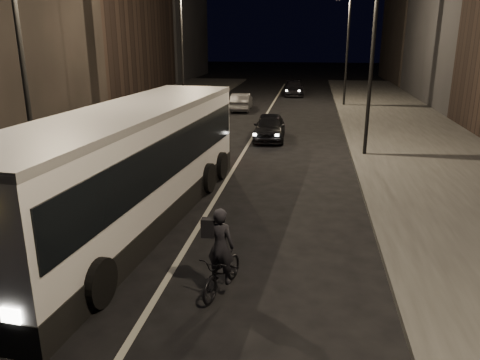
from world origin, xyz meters
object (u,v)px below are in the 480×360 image
at_px(streetlight_left_near, 27,35).
at_px(cyclist_on_bicycle, 222,264).
at_px(city_bus, 131,162).
at_px(car_far, 294,88).
at_px(streetlight_right_mid, 368,35).
at_px(streetlight_right_far, 345,35).
at_px(streetlight_left_far, 185,35).
at_px(car_mid, 241,102).
at_px(car_near, 269,127).

height_order(streetlight_left_near, cyclist_on_bicycle, streetlight_left_near).
bearing_deg(city_bus, car_far, 88.57).
distance_m(streetlight_right_mid, streetlight_right_far, 16.00).
height_order(streetlight_left_far, cyclist_on_bicycle, streetlight_left_far).
distance_m(cyclist_on_bicycle, car_mid, 25.66).
distance_m(streetlight_right_mid, streetlight_left_far, 14.62).
relative_size(car_near, car_mid, 1.03).
height_order(car_near, car_mid, car_near).
xyz_separation_m(streetlight_right_far, car_mid, (-7.34, -3.12, -4.72)).
xyz_separation_m(streetlight_right_far, city_bus, (-7.33, -24.96, -3.52)).
distance_m(streetlight_left_near, car_near, 13.63).
bearing_deg(city_bus, streetlight_left_far, 104.77).
xyz_separation_m(streetlight_right_mid, car_near, (-4.38, 3.15, -4.68)).
relative_size(streetlight_right_far, streetlight_left_near, 1.00).
distance_m(city_bus, car_mid, 21.87).
xyz_separation_m(streetlight_left_far, cyclist_on_bicycle, (6.69, -22.55, -4.69)).
height_order(streetlight_left_far, city_bus, streetlight_left_far).
distance_m(streetlight_right_far, streetlight_left_near, 26.26).
bearing_deg(cyclist_on_bicycle, car_near, 106.48).
distance_m(car_near, car_far, 19.41).
relative_size(streetlight_right_far, cyclist_on_bicycle, 4.06).
bearing_deg(streetlight_right_far, streetlight_left_far, -150.64).
xyz_separation_m(streetlight_right_far, car_near, (-4.38, -12.85, -4.68)).
bearing_deg(streetlight_right_mid, car_mid, 119.68).
distance_m(streetlight_left_far, car_near, 10.41).
relative_size(streetlight_right_far, car_near, 2.04).
bearing_deg(cyclist_on_bicycle, streetlight_left_far, 121.52).
bearing_deg(city_bus, cyclist_on_bicycle, -42.17).
height_order(cyclist_on_bicycle, car_mid, cyclist_on_bicycle).
bearing_deg(car_near, streetlight_left_far, 130.29).
height_order(streetlight_right_far, cyclist_on_bicycle, streetlight_right_far).
xyz_separation_m(streetlight_left_far, car_far, (6.77, 12.56, -4.73)).
xyz_separation_m(streetlight_right_far, streetlight_left_far, (-10.66, -6.00, 0.00)).
bearing_deg(streetlight_right_mid, car_near, 144.24).
bearing_deg(car_near, streetlight_right_far, 68.91).
bearing_deg(streetlight_right_far, city_bus, -106.37).
bearing_deg(car_mid, city_bus, 87.14).
relative_size(streetlight_right_far, city_bus, 0.64).
relative_size(streetlight_right_mid, car_far, 1.86).
height_order(streetlight_right_mid, car_mid, streetlight_right_mid).
distance_m(streetlight_right_mid, streetlight_left_near, 13.33).
distance_m(streetlight_left_far, city_bus, 19.57).
bearing_deg(streetlight_left_far, car_far, 61.66).
bearing_deg(streetlight_left_far, streetlight_right_far, 29.36).
relative_size(car_mid, car_far, 0.89).
bearing_deg(city_bus, car_near, 81.11).
height_order(streetlight_right_mid, streetlight_left_near, same).
bearing_deg(cyclist_on_bicycle, car_mid, 112.54).
xyz_separation_m(streetlight_right_mid, streetlight_right_far, (0.00, 16.00, 0.00)).
relative_size(streetlight_right_far, car_far, 1.86).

